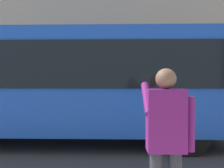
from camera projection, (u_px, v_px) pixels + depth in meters
ground_plane at (133, 140)px, 6.72m from camera, size 60.00×60.00×0.00m
building_facade_far at (126, 8)px, 13.44m from camera, size 28.00×1.55×12.00m
red_bus at (69, 82)px, 6.45m from camera, size 9.05×2.54×3.08m
pedestrian_photographer at (166, 135)px, 2.45m from camera, size 0.53×0.52×1.70m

